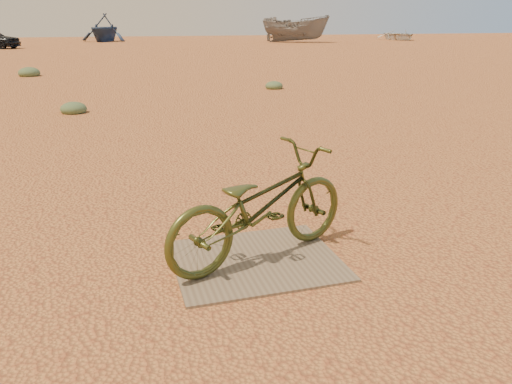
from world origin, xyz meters
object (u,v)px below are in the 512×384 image
object	(u,v)px
bicycle	(260,206)
boat_mid_right	(295,29)
boat_far_left	(104,27)
plywood_board	(256,260)
boat_far_right	(399,35)

from	to	relation	value
bicycle	boat_mid_right	size ratio (longest dim) A/B	0.31
boat_far_left	boat_mid_right	size ratio (longest dim) A/B	0.80
plywood_board	boat_far_left	bearing A→B (deg)	90.92
boat_mid_right	boat_far_right	size ratio (longest dim) A/B	1.27
boat_far_right	boat_far_left	bearing A→B (deg)	176.77
boat_mid_right	boat_far_right	xyz separation A→B (m)	(11.72, 1.90, -0.67)
boat_far_left	boat_mid_right	bearing A→B (deg)	5.51
boat_far_left	boat_mid_right	distance (m)	17.47
bicycle	boat_far_right	distance (m)	49.75
boat_mid_right	bicycle	bearing A→B (deg)	-171.08
plywood_board	boat_far_right	distance (m)	49.80
boat_mid_right	boat_far_left	bearing A→B (deg)	98.55
bicycle	boat_mid_right	bearing A→B (deg)	-41.79
plywood_board	boat_mid_right	world-z (taller)	boat_mid_right
bicycle	boat_far_left	world-z (taller)	boat_far_left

